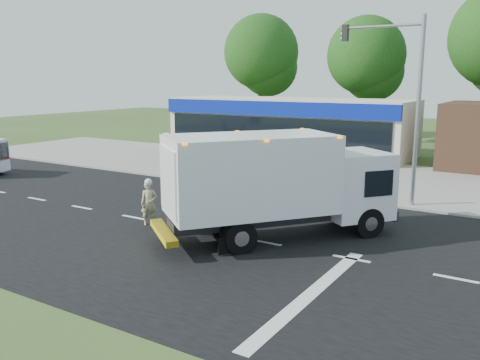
% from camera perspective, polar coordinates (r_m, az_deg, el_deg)
% --- Properties ---
extents(ground, '(120.00, 120.00, 0.00)m').
position_cam_1_polar(ground, '(17.27, 2.90, -7.07)').
color(ground, '#385123').
rests_on(ground, ground).
extents(road_asphalt, '(60.00, 14.00, 0.02)m').
position_cam_1_polar(road_asphalt, '(17.27, 2.91, -7.05)').
color(road_asphalt, black).
rests_on(road_asphalt, ground).
extents(sidewalk, '(60.00, 2.40, 0.12)m').
position_cam_1_polar(sidewalk, '(24.51, 12.20, -1.63)').
color(sidewalk, gray).
rests_on(sidewalk, ground).
extents(parking_apron, '(60.00, 9.00, 0.02)m').
position_cam_1_polar(parking_apron, '(29.95, 15.94, 0.42)').
color(parking_apron, gray).
rests_on(parking_apron, ground).
extents(lane_markings, '(55.20, 7.00, 0.01)m').
position_cam_1_polar(lane_markings, '(15.55, 4.89, -9.15)').
color(lane_markings, silver).
rests_on(lane_markings, road_asphalt).
extents(ems_box_truck, '(7.09, 8.01, 3.64)m').
position_cam_1_polar(ems_box_truck, '(17.29, 4.01, 0.14)').
color(ems_box_truck, black).
rests_on(ems_box_truck, ground).
extents(emergency_worker, '(0.72, 0.72, 1.78)m').
position_cam_1_polar(emergency_worker, '(19.41, -10.18, -2.47)').
color(emergency_worker, tan).
rests_on(emergency_worker, ground).
extents(retail_strip_mall, '(18.00, 6.20, 4.00)m').
position_cam_1_polar(retail_strip_mall, '(38.39, 5.54, 6.14)').
color(retail_strip_mall, beige).
rests_on(retail_strip_mall, ground).
extents(traffic_signal_pole, '(3.51, 0.25, 8.00)m').
position_cam_1_polar(traffic_signal_pole, '(22.67, 17.88, 9.47)').
color(traffic_signal_pole, gray).
rests_on(traffic_signal_pole, ground).
extents(background_trees, '(36.77, 7.39, 12.10)m').
position_cam_1_polar(background_trees, '(43.47, 20.68, 13.16)').
color(background_trees, '#332114').
rests_on(background_trees, ground).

